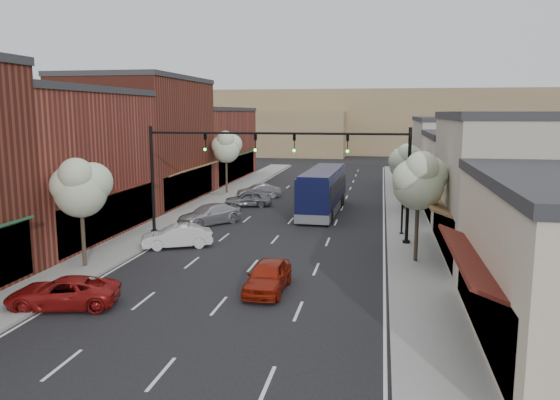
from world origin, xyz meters
The scene contains 28 objects.
ground centered at (0.00, 0.00, 0.00)m, with size 160.00×160.00×0.00m, color black.
sidewalk_left centered at (-8.40, 18.50, 0.07)m, with size 2.80×73.00×0.15m, color gray.
sidewalk_right centered at (8.40, 18.50, 0.07)m, with size 2.80×73.00×0.15m, color gray.
curb_left centered at (-7.00, 18.50, 0.07)m, with size 0.25×73.00×0.17m, color gray.
curb_right centered at (7.00, 18.50, 0.07)m, with size 0.25×73.00×0.17m, color gray.
bldg_left_midnear centered at (-14.23, 6.00, 4.66)m, with size 10.14×14.10×9.40m.
bldg_left_midfar centered at (-14.24, 20.00, 5.40)m, with size 10.14×14.10×10.90m.
bldg_left_far centered at (-14.22, 36.00, 4.16)m, with size 10.14×18.10×8.40m.
bldg_right_midnear centered at (13.72, 6.00, 3.91)m, with size 9.14×12.10×7.90m.
bldg_right_midfar centered at (13.70, 18.00, 3.17)m, with size 9.14×12.10×6.40m.
bldg_right_far centered at (13.71, 32.00, 3.66)m, with size 9.14×16.10×7.40m.
hill_far centered at (0.00, 90.00, 6.00)m, with size 120.00×30.00×12.00m, color #7A6647.
hill_near centered at (-25.00, 78.00, 4.00)m, with size 50.00×20.00×8.00m, color #7A6647.
signal_mast_right centered at (5.62, 8.00, 4.62)m, with size 8.22×0.46×7.00m.
signal_mast_left centered at (-5.62, 8.00, 4.62)m, with size 8.22×0.46×7.00m.
tree_right_near centered at (8.35, 3.94, 4.45)m, with size 2.85×2.65×5.95m.
tree_right_far centered at (8.35, 19.94, 3.99)m, with size 2.85×2.65×5.43m.
tree_left_near centered at (-8.25, -0.06, 4.22)m, with size 2.85×2.65×5.69m.
tree_left_far centered at (-8.25, 25.94, 4.60)m, with size 2.85×2.65×6.13m.
lamp_post_near centered at (7.80, 10.50, 3.01)m, with size 0.44×0.44×4.44m.
lamp_post_far centered at (7.80, 28.00, 3.01)m, with size 0.44×0.44×4.44m.
coach_bus centered at (1.95, 17.74, 1.80)m, with size 2.84×11.32×3.44m.
red_hatchback centered at (1.60, -1.80, 0.69)m, with size 1.64×4.07×1.39m, color maroon.
parked_car_a centered at (-6.20, -5.29, 0.62)m, with size 2.05×4.44×1.23m, color maroon.
parked_car_b centered at (-5.28, 5.00, 0.67)m, with size 1.42×4.07×1.34m, color silver.
parked_car_c centered at (-5.47, 11.75, 0.71)m, with size 1.99×4.89×1.42m, color #A2A3A8.
parked_car_d centered at (-4.53, 19.45, 0.66)m, with size 1.57×3.90×1.33m, color #515358.
parked_car_e centered at (-4.65, 23.95, 0.65)m, with size 1.37×3.93×1.29m, color gray.
Camera 1 is at (6.39, -24.59, 7.87)m, focal length 35.00 mm.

